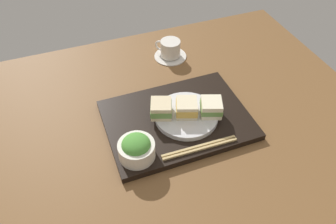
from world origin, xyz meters
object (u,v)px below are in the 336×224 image
Objects in this scene: sandwich_plate at (186,115)px; sandwich_near at (162,108)px; chopsticks_pair at (200,148)px; sandwich_middle at (187,108)px; sandwich_far at (211,107)px; salad_bowl at (136,148)px; coffee_cup at (170,50)px.

sandwich_near is (-7.16, 2.47, 3.25)cm from sandwich_plate.
sandwich_plate is 0.87× the size of chopsticks_pair.
sandwich_near and sandwich_middle have the same top height.
chopsticks_pair is (-8.36, -10.52, -3.78)cm from sandwich_far.
sandwich_near is 1.03× the size of sandwich_far.
salad_bowl is 0.83× the size of coffee_cup.
sandwich_far is 0.36× the size of chopsticks_pair.
sandwich_middle is at bearing -19.02° from sandwich_near.
sandwich_middle reaches higher than chopsticks_pair.
sandwich_far is at bearing -19.02° from sandwich_near.
salad_bowl is at bearing -135.19° from sandwich_near.
chopsticks_pair is 1.82× the size of coffee_cup.
sandwich_near is 0.68× the size of coffee_cup.
sandwich_far is at bearing -19.02° from sandwich_plate.
sandwich_plate is at bearing 84.70° from chopsticks_pair.
sandwich_near is 0.37× the size of chopsticks_pair.
sandwich_middle and sandwich_far have the same top height.
sandwich_near is 1.01× the size of sandwich_middle.
sandwich_plate is 35.59cm from coffee_cup.
sandwich_far is 0.80× the size of salad_bowl.
sandwich_near and sandwich_far have the same top height.
sandwich_plate is at bearing -19.02° from sandwich_near.
sandwich_middle reaches higher than coffee_cup.
sandwich_middle is at bearing 160.98° from sandwich_far.
sandwich_plate is 1.59× the size of coffee_cup.
sandwich_plate reaches higher than chopsticks_pair.
sandwich_near is at bearing 160.98° from sandwich_plate.
chopsticks_pair is (5.95, -15.46, -3.73)cm from sandwich_near.
salad_bowl reaches higher than sandwich_far.
sandwich_far is at bearing -90.88° from coffee_cup.
salad_bowl is (-11.71, -11.63, -0.72)cm from sandwich_near.
sandwich_near is at bearing 44.81° from salad_bowl.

